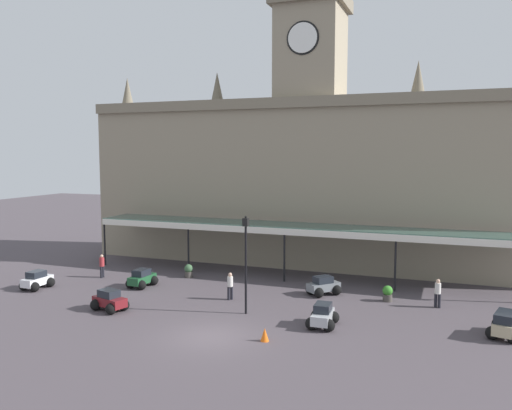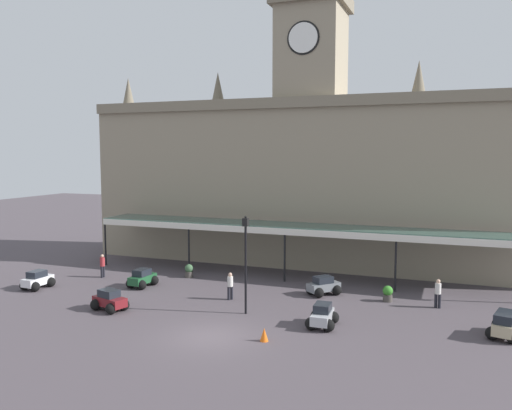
# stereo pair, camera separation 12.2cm
# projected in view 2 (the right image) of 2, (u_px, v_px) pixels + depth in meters

# --- Properties ---
(ground_plane) EXTENTS (140.00, 140.00, 0.00)m
(ground_plane) POSITION_uv_depth(u_px,v_px,m) (211.00, 337.00, 25.34)
(ground_plane) COLOR #4D444A
(station_building) EXTENTS (35.89, 6.24, 20.94)m
(station_building) POSITION_uv_depth(u_px,v_px,m) (310.00, 174.00, 41.64)
(station_building) COLOR gray
(station_building) RESTS_ON ground
(entrance_canopy) EXTENTS (29.92, 3.26, 3.79)m
(entrance_canopy) POSITION_uv_depth(u_px,v_px,m) (290.00, 227.00, 37.03)
(entrance_canopy) COLOR #38564C
(entrance_canopy) RESTS_ON ground
(car_grey_sedan) EXTENTS (2.19, 2.24, 1.19)m
(car_grey_sedan) POSITION_uv_depth(u_px,v_px,m) (324.00, 287.00, 32.74)
(car_grey_sedan) COLOR slate
(car_grey_sedan) RESTS_ON ground
(car_green_sedan) EXTENTS (1.61, 2.11, 1.19)m
(car_green_sedan) POSITION_uv_depth(u_px,v_px,m) (142.00, 279.00, 34.74)
(car_green_sedan) COLOR #1E512D
(car_green_sedan) RESTS_ON ground
(car_silver_sedan) EXTENTS (1.58, 2.09, 1.19)m
(car_silver_sedan) POSITION_uv_depth(u_px,v_px,m) (322.00, 317.00, 26.76)
(car_silver_sedan) COLOR #B2B5BA
(car_silver_sedan) RESTS_ON ground
(car_beige_estate) EXTENTS (1.89, 2.40, 1.27)m
(car_beige_estate) POSITION_uv_depth(u_px,v_px,m) (505.00, 326.00, 25.20)
(car_beige_estate) COLOR tan
(car_beige_estate) RESTS_ON ground
(car_white_sedan) EXTENTS (1.57, 2.08, 1.19)m
(car_white_sedan) POSITION_uv_depth(u_px,v_px,m) (38.00, 281.00, 34.28)
(car_white_sedan) COLOR silver
(car_white_sedan) RESTS_ON ground
(car_maroon_sedan) EXTENTS (2.21, 1.85, 1.19)m
(car_maroon_sedan) POSITION_uv_depth(u_px,v_px,m) (110.00, 302.00, 29.54)
(car_maroon_sedan) COLOR maroon
(car_maroon_sedan) RESTS_ON ground
(pedestrian_near_entrance) EXTENTS (0.34, 0.36, 1.67)m
(pedestrian_near_entrance) POSITION_uv_depth(u_px,v_px,m) (230.00, 285.00, 31.62)
(pedestrian_near_entrance) COLOR black
(pedestrian_near_entrance) RESTS_ON ground
(pedestrian_beside_cars) EXTENTS (0.37, 0.34, 1.67)m
(pedestrian_beside_cars) POSITION_uv_depth(u_px,v_px,m) (438.00, 292.00, 29.96)
(pedestrian_beside_cars) COLOR black
(pedestrian_beside_cars) RESTS_ON ground
(pedestrian_crossing_forecourt) EXTENTS (0.34, 0.39, 1.67)m
(pedestrian_crossing_forecourt) POSITION_uv_depth(u_px,v_px,m) (103.00, 265.00, 37.29)
(pedestrian_crossing_forecourt) COLOR black
(pedestrian_crossing_forecourt) RESTS_ON ground
(victorian_lamppost) EXTENTS (0.30, 0.30, 5.47)m
(victorian_lamppost) POSITION_uv_depth(u_px,v_px,m) (246.00, 254.00, 28.63)
(victorian_lamppost) COLOR black
(victorian_lamppost) RESTS_ON ground
(traffic_cone) EXTENTS (0.40, 0.40, 0.64)m
(traffic_cone) POSITION_uv_depth(u_px,v_px,m) (264.00, 335.00, 24.70)
(traffic_cone) COLOR orange
(traffic_cone) RESTS_ON ground
(planter_near_kerb) EXTENTS (0.60, 0.60, 0.96)m
(planter_near_kerb) POSITION_uv_depth(u_px,v_px,m) (388.00, 293.00, 31.28)
(planter_near_kerb) COLOR #47423D
(planter_near_kerb) RESTS_ON ground
(planter_by_canopy) EXTENTS (0.60, 0.60, 0.96)m
(planter_by_canopy) POSITION_uv_depth(u_px,v_px,m) (189.00, 271.00, 37.32)
(planter_by_canopy) COLOR #47423D
(planter_by_canopy) RESTS_ON ground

